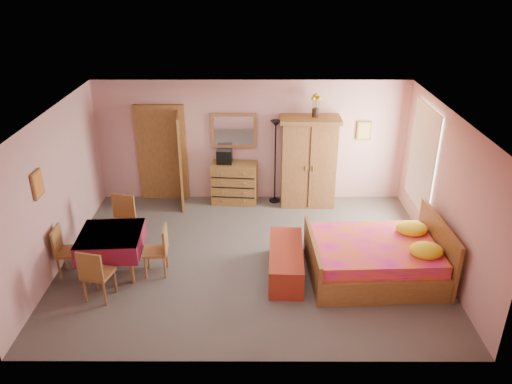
{
  "coord_description": "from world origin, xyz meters",
  "views": [
    {
      "loc": [
        0.12,
        -7.49,
        4.81
      ],
      "look_at": [
        0.1,
        0.3,
        1.15
      ],
      "focal_mm": 35.0,
      "sensor_mm": 36.0,
      "label": 1
    }
  ],
  "objects_px": {
    "stereo": "(224,157)",
    "chair_west": "(70,251)",
    "floor_lamp": "(275,162)",
    "chair_north": "(120,224)",
    "bed": "(375,249)",
    "wall_mirror": "(234,131)",
    "chair_east": "(155,251)",
    "sunflower_vase": "(316,105)",
    "dining_table": "(113,252)",
    "wardrobe": "(308,162)",
    "bench": "(286,261)",
    "chest_of_drawers": "(234,183)",
    "chair_south": "(98,273)"
  },
  "relations": [
    {
      "from": "floor_lamp",
      "to": "chair_east",
      "type": "relative_size",
      "value": 2.11
    },
    {
      "from": "chair_south",
      "to": "chair_east",
      "type": "xyz_separation_m",
      "value": [
        0.75,
        0.67,
        -0.02
      ]
    },
    {
      "from": "chest_of_drawers",
      "to": "dining_table",
      "type": "distance_m",
      "value": 3.27
    },
    {
      "from": "bed",
      "to": "bench",
      "type": "distance_m",
      "value": 1.48
    },
    {
      "from": "floor_lamp",
      "to": "dining_table",
      "type": "bearing_deg",
      "value": -136.01
    },
    {
      "from": "wardrobe",
      "to": "chair_north",
      "type": "bearing_deg",
      "value": -152.01
    },
    {
      "from": "wardrobe",
      "to": "chair_west",
      "type": "xyz_separation_m",
      "value": [
        -4.16,
        -2.65,
        -0.53
      ]
    },
    {
      "from": "wall_mirror",
      "to": "floor_lamp",
      "type": "xyz_separation_m",
      "value": [
        0.86,
        -0.17,
        -0.64
      ]
    },
    {
      "from": "stereo",
      "to": "wardrobe",
      "type": "bearing_deg",
      "value": -2.6
    },
    {
      "from": "wall_mirror",
      "to": "chair_south",
      "type": "xyz_separation_m",
      "value": [
        -1.95,
        -3.58,
        -1.1
      ]
    },
    {
      "from": "wall_mirror",
      "to": "chair_north",
      "type": "xyz_separation_m",
      "value": [
        -1.98,
        -2.09,
        -1.06
      ]
    },
    {
      "from": "bed",
      "to": "chair_east",
      "type": "xyz_separation_m",
      "value": [
        -3.62,
        0.05,
        -0.07
      ]
    },
    {
      "from": "sunflower_vase",
      "to": "chair_south",
      "type": "distance_m",
      "value": 5.21
    },
    {
      "from": "chest_of_drawers",
      "to": "bench",
      "type": "bearing_deg",
      "value": -65.65
    },
    {
      "from": "bench",
      "to": "chair_south",
      "type": "xyz_separation_m",
      "value": [
        -2.91,
        -0.64,
        0.21
      ]
    },
    {
      "from": "floor_lamp",
      "to": "sunflower_vase",
      "type": "relative_size",
      "value": 3.92
    },
    {
      "from": "wall_mirror",
      "to": "chair_north",
      "type": "relative_size",
      "value": 0.97
    },
    {
      "from": "bench",
      "to": "chair_south",
      "type": "height_order",
      "value": "chair_south"
    },
    {
      "from": "chest_of_drawers",
      "to": "wall_mirror",
      "type": "bearing_deg",
      "value": 94.94
    },
    {
      "from": "floor_lamp",
      "to": "chair_south",
      "type": "relative_size",
      "value": 2.01
    },
    {
      "from": "floor_lamp",
      "to": "chair_west",
      "type": "bearing_deg",
      "value": -141.48
    },
    {
      "from": "dining_table",
      "to": "floor_lamp",
      "type": "bearing_deg",
      "value": 43.99
    },
    {
      "from": "bench",
      "to": "wardrobe",
      "type": "bearing_deg",
      "value": 77.51
    },
    {
      "from": "stereo",
      "to": "floor_lamp",
      "type": "relative_size",
      "value": 0.17
    },
    {
      "from": "sunflower_vase",
      "to": "chair_north",
      "type": "bearing_deg",
      "value": -152.73
    },
    {
      "from": "stereo",
      "to": "chair_west",
      "type": "xyz_separation_m",
      "value": [
        -2.41,
        -2.73,
        -0.61
      ]
    },
    {
      "from": "wall_mirror",
      "to": "chair_west",
      "type": "height_order",
      "value": "wall_mirror"
    },
    {
      "from": "chair_north",
      "to": "wardrobe",
      "type": "bearing_deg",
      "value": -138.14
    },
    {
      "from": "stereo",
      "to": "chair_west",
      "type": "height_order",
      "value": "stereo"
    },
    {
      "from": "chair_north",
      "to": "chair_west",
      "type": "height_order",
      "value": "chair_north"
    },
    {
      "from": "chest_of_drawers",
      "to": "chair_south",
      "type": "distance_m",
      "value": 3.89
    },
    {
      "from": "dining_table",
      "to": "chair_south",
      "type": "distance_m",
      "value": 0.73
    },
    {
      "from": "chair_north",
      "to": "chair_west",
      "type": "relative_size",
      "value": 1.12
    },
    {
      "from": "wardrobe",
      "to": "bench",
      "type": "bearing_deg",
      "value": -101.54
    },
    {
      "from": "sunflower_vase",
      "to": "bed",
      "type": "bearing_deg",
      "value": -74.36
    },
    {
      "from": "chair_west",
      "to": "dining_table",
      "type": "bearing_deg",
      "value": 92.67
    },
    {
      "from": "chest_of_drawers",
      "to": "chair_east",
      "type": "relative_size",
      "value": 1.11
    },
    {
      "from": "dining_table",
      "to": "chest_of_drawers",
      "type": "bearing_deg",
      "value": 54.05
    },
    {
      "from": "chair_west",
      "to": "chair_east",
      "type": "xyz_separation_m",
      "value": [
        1.41,
        0.02,
        -0.0
      ]
    },
    {
      "from": "sunflower_vase",
      "to": "chair_north",
      "type": "height_order",
      "value": "sunflower_vase"
    },
    {
      "from": "dining_table",
      "to": "sunflower_vase",
      "type": "bearing_deg",
      "value": 36.52
    },
    {
      "from": "chest_of_drawers",
      "to": "stereo",
      "type": "distance_m",
      "value": 0.63
    },
    {
      "from": "bed",
      "to": "chair_east",
      "type": "height_order",
      "value": "bed"
    },
    {
      "from": "chair_north",
      "to": "bed",
      "type": "bearing_deg",
      "value": -176.35
    },
    {
      "from": "dining_table",
      "to": "chair_east",
      "type": "height_order",
      "value": "chair_east"
    },
    {
      "from": "sunflower_vase",
      "to": "dining_table",
      "type": "bearing_deg",
      "value": -143.48
    },
    {
      "from": "wall_mirror",
      "to": "bed",
      "type": "distance_m",
      "value": 3.96
    },
    {
      "from": "wall_mirror",
      "to": "dining_table",
      "type": "relative_size",
      "value": 0.94
    },
    {
      "from": "chest_of_drawers",
      "to": "wardrobe",
      "type": "height_order",
      "value": "wardrobe"
    },
    {
      "from": "wardrobe",
      "to": "chair_south",
      "type": "bearing_deg",
      "value": -135.75
    }
  ]
}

